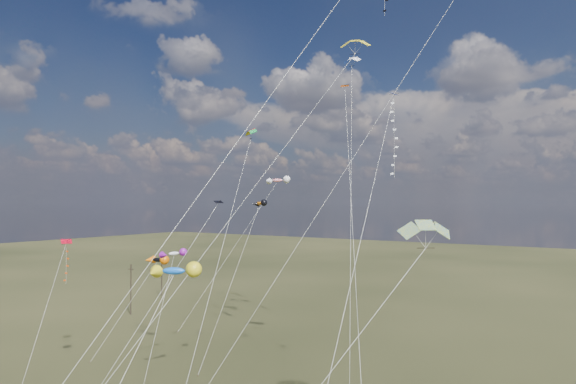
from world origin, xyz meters
The scene contains 17 objects.
utility_pole_near centered at (-38.00, 30.00, 4.09)m, with size 1.40×0.20×8.00m.
utility_pole_far centered at (-46.00, 44.00, 4.09)m, with size 1.40×0.20×8.00m.
diamond_black_high centered at (12.62, 8.69, 32.49)m, with size 12.75×26.42×37.96m.
diamond_navy_tall centered at (16.01, 24.11, 37.00)m, with size 19.30×23.04×43.25m.
diamond_black_mid centered at (-5.82, 9.13, 12.80)m, with size 4.47×13.50×18.14m.
diamond_red_low centered at (-19.22, 6.01, 11.44)m, with size 5.89×9.03×14.18m.
diamond_navy_right centered at (12.64, 13.82, 22.37)m, with size 2.76×20.66×27.03m.
diamond_orange_center centered at (8.22, 15.35, 19.95)m, with size 10.98×18.19×29.91m.
parafoil_yellow centered at (6.79, 19.19, 33.31)m, with size 10.98×28.38×34.15m.
parafoil_blue_white centered at (1.98, 28.50, 34.38)m, with size 9.27×17.94×35.26m.
parafoil_striped centered at (17.94, 6.13, 16.53)m, with size 10.08×13.66×17.34m.
parafoil_tricolor centered at (-2.38, 14.86, 24.77)m, with size 7.56×18.82×25.53m.
novelty_black_orange centered at (-18.80, 17.91, 11.04)m, with size 4.66×7.61×11.65m.
novelty_orange_black centered at (-12.26, 29.74, 17.74)m, with size 4.81×16.35×18.33m.
novelty_white_purple centered at (-7.42, 9.63, 13.06)m, with size 3.42×8.20×13.54m.
novelty_redwhite_stripe centered at (-15.07, 37.95, 21.20)m, with size 10.30×13.09×21.89m.
novelty_blue_yellow centered at (9.24, -6.64, 14.45)m, with size 2.46×10.42×14.98m.
Camera 1 is at (28.23, -25.04, 17.97)m, focal length 32.00 mm.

